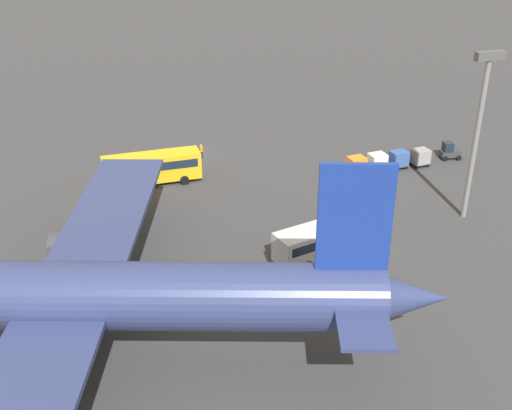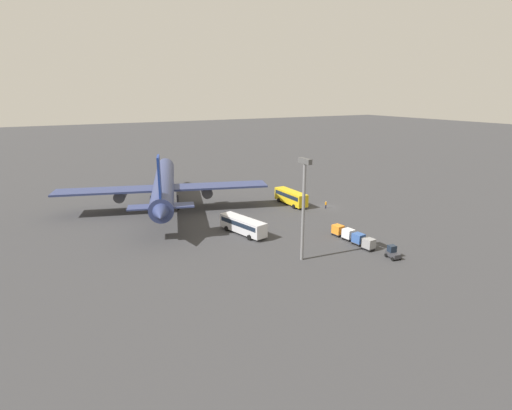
{
  "view_description": "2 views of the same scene",
  "coord_description": "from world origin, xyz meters",
  "px_view_note": "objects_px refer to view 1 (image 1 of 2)",
  "views": [
    {
      "loc": [
        13.38,
        71.33,
        30.33
      ],
      "look_at": [
        -0.96,
        23.42,
        4.62
      ],
      "focal_mm": 45.0,
      "sensor_mm": 36.0,
      "label": 1
    },
    {
      "loc": [
        -71.79,
        58.39,
        26.18
      ],
      "look_at": [
        -1.69,
        20.14,
        3.6
      ],
      "focal_mm": 28.0,
      "sensor_mm": 36.0,
      "label": 2
    }
  ],
  "objects_px": {
    "shuttle_bus_far": "(331,236)",
    "cargo_cart_blue": "(399,159)",
    "cargo_cart_grey": "(420,157)",
    "airplane": "(43,297)",
    "cargo_cart_white": "(377,161)",
    "baggage_tug": "(449,151)",
    "cargo_cart_orange": "(356,164)",
    "shuttle_bus_near": "(152,166)",
    "worker_person": "(201,151)"
  },
  "relations": [
    {
      "from": "cargo_cart_blue",
      "to": "cargo_cart_orange",
      "type": "bearing_deg",
      "value": 1.56
    },
    {
      "from": "shuttle_bus_far",
      "to": "worker_person",
      "type": "height_order",
      "value": "shuttle_bus_far"
    },
    {
      "from": "baggage_tug",
      "to": "worker_person",
      "type": "xyz_separation_m",
      "value": [
        28.48,
        -8.68,
        -0.07
      ]
    },
    {
      "from": "shuttle_bus_far",
      "to": "cargo_cart_white",
      "type": "relative_size",
      "value": 5.19
    },
    {
      "from": "cargo_cart_grey",
      "to": "cargo_cart_blue",
      "type": "bearing_deg",
      "value": -3.91
    },
    {
      "from": "shuttle_bus_far",
      "to": "cargo_cart_blue",
      "type": "distance_m",
      "value": 21.5
    },
    {
      "from": "baggage_tug",
      "to": "cargo_cart_orange",
      "type": "relative_size",
      "value": 1.19
    },
    {
      "from": "cargo_cart_white",
      "to": "cargo_cart_orange",
      "type": "xyz_separation_m",
      "value": [
        2.7,
        0.19,
        0.0
      ]
    },
    {
      "from": "shuttle_bus_far",
      "to": "cargo_cart_blue",
      "type": "height_order",
      "value": "shuttle_bus_far"
    },
    {
      "from": "shuttle_bus_near",
      "to": "shuttle_bus_far",
      "type": "relative_size",
      "value": 0.95
    },
    {
      "from": "airplane",
      "to": "cargo_cart_grey",
      "type": "height_order",
      "value": "airplane"
    },
    {
      "from": "shuttle_bus_near",
      "to": "worker_person",
      "type": "xyz_separation_m",
      "value": [
        -6.69,
        -5.38,
        -1.14
      ]
    },
    {
      "from": "shuttle_bus_far",
      "to": "baggage_tug",
      "type": "bearing_deg",
      "value": -157.54
    },
    {
      "from": "shuttle_bus_near",
      "to": "cargo_cart_orange",
      "type": "relative_size",
      "value": 4.94
    },
    {
      "from": "baggage_tug",
      "to": "cargo_cart_blue",
      "type": "relative_size",
      "value": 1.19
    },
    {
      "from": "shuttle_bus_far",
      "to": "cargo_cart_white",
      "type": "bearing_deg",
      "value": -142.1
    },
    {
      "from": "cargo_cart_orange",
      "to": "shuttle_bus_near",
      "type": "bearing_deg",
      "value": -10.66
    },
    {
      "from": "cargo_cart_blue",
      "to": "cargo_cart_white",
      "type": "height_order",
      "value": "same"
    },
    {
      "from": "cargo_cart_grey",
      "to": "cargo_cart_white",
      "type": "height_order",
      "value": "same"
    },
    {
      "from": "worker_person",
      "to": "cargo_cart_blue",
      "type": "distance_m",
      "value": 23.3
    },
    {
      "from": "airplane",
      "to": "shuttle_bus_far",
      "type": "bearing_deg",
      "value": -143.87
    },
    {
      "from": "airplane",
      "to": "cargo_cart_white",
      "type": "xyz_separation_m",
      "value": [
        -36.26,
        -23.68,
        -4.58
      ]
    },
    {
      "from": "airplane",
      "to": "cargo_cart_white",
      "type": "relative_size",
      "value": 24.52
    },
    {
      "from": "cargo_cart_white",
      "to": "cargo_cart_orange",
      "type": "height_order",
      "value": "same"
    },
    {
      "from": "baggage_tug",
      "to": "cargo_cart_grey",
      "type": "xyz_separation_m",
      "value": [
        4.5,
        0.98,
        0.25
      ]
    },
    {
      "from": "shuttle_bus_far",
      "to": "cargo_cart_grey",
      "type": "xyz_separation_m",
      "value": [
        -17.63,
        -15.27,
        -0.67
      ]
    },
    {
      "from": "cargo_cart_grey",
      "to": "cargo_cart_orange",
      "type": "height_order",
      "value": "same"
    },
    {
      "from": "cargo_cart_blue",
      "to": "shuttle_bus_far",
      "type": "bearing_deg",
      "value": 45.98
    },
    {
      "from": "airplane",
      "to": "cargo_cart_blue",
      "type": "relative_size",
      "value": 24.52
    },
    {
      "from": "baggage_tug",
      "to": "cargo_cart_white",
      "type": "xyz_separation_m",
      "value": [
        9.91,
        0.75,
        0.25
      ]
    },
    {
      "from": "worker_person",
      "to": "cargo_cart_orange",
      "type": "xyz_separation_m",
      "value": [
        -15.87,
        9.63,
        0.32
      ]
    },
    {
      "from": "cargo_cart_blue",
      "to": "airplane",
      "type": "bearing_deg",
      "value": 31.25
    },
    {
      "from": "worker_person",
      "to": "cargo_cart_orange",
      "type": "distance_m",
      "value": 18.57
    },
    {
      "from": "airplane",
      "to": "cargo_cart_grey",
      "type": "bearing_deg",
      "value": -133.3
    },
    {
      "from": "shuttle_bus_far",
      "to": "cargo_cart_orange",
      "type": "xyz_separation_m",
      "value": [
        -9.53,
        -15.31,
        -0.67
      ]
    },
    {
      "from": "shuttle_bus_far",
      "to": "cargo_cart_orange",
      "type": "bearing_deg",
      "value": -135.72
    },
    {
      "from": "shuttle_bus_far",
      "to": "worker_person",
      "type": "bearing_deg",
      "value": -89.54
    },
    {
      "from": "worker_person",
      "to": "shuttle_bus_far",
      "type": "bearing_deg",
      "value": 104.28
    },
    {
      "from": "shuttle_bus_near",
      "to": "cargo_cart_blue",
      "type": "height_order",
      "value": "shuttle_bus_near"
    },
    {
      "from": "airplane",
      "to": "cargo_cart_blue",
      "type": "xyz_separation_m",
      "value": [
        -38.96,
        -23.64,
        -4.58
      ]
    },
    {
      "from": "shuttle_bus_far",
      "to": "cargo_cart_grey",
      "type": "height_order",
      "value": "shuttle_bus_far"
    },
    {
      "from": "worker_person",
      "to": "cargo_cart_blue",
      "type": "height_order",
      "value": "cargo_cart_blue"
    },
    {
      "from": "cargo_cart_white",
      "to": "airplane",
      "type": "bearing_deg",
      "value": 33.15
    },
    {
      "from": "baggage_tug",
      "to": "shuttle_bus_far",
      "type": "bearing_deg",
      "value": 45.21
    },
    {
      "from": "airplane",
      "to": "shuttle_bus_near",
      "type": "bearing_deg",
      "value": -94.31
    },
    {
      "from": "shuttle_bus_far",
      "to": "cargo_cart_blue",
      "type": "xyz_separation_m",
      "value": [
        -14.93,
        -15.45,
        -0.67
      ]
    },
    {
      "from": "shuttle_bus_far",
      "to": "airplane",
      "type": "bearing_deg",
      "value": 4.99
    },
    {
      "from": "cargo_cart_grey",
      "to": "cargo_cart_white",
      "type": "relative_size",
      "value": 1.0
    },
    {
      "from": "cargo_cart_white",
      "to": "cargo_cart_orange",
      "type": "relative_size",
      "value": 1.0
    },
    {
      "from": "shuttle_bus_near",
      "to": "baggage_tug",
      "type": "bearing_deg",
      "value": 174.13
    }
  ]
}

